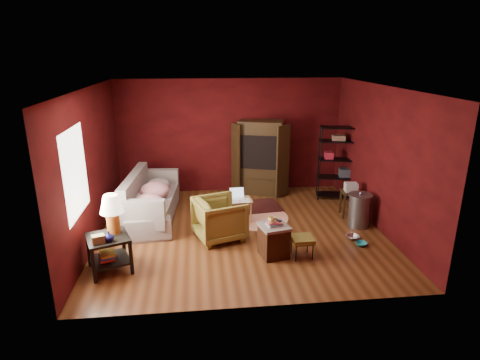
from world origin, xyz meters
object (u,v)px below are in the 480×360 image
object	(u,v)px
sofa	(149,201)
tv_armoire	(260,156)
wire_shelving	(337,160)
armchair	(220,217)
hamper	(274,240)
laptop_desk	(238,202)
side_table	(110,226)

from	to	relation	value
sofa	tv_armoire	xyz separation A→B (m)	(2.58, 1.45, 0.52)
sofa	wire_shelving	world-z (taller)	wire_shelving
sofa	tv_armoire	world-z (taller)	tv_armoire
sofa	armchair	xyz separation A→B (m)	(1.42, -1.01, 0.01)
hamper	wire_shelving	size ratio (longest dim) A/B	0.38
tv_armoire	laptop_desk	bearing A→B (deg)	-96.04
side_table	hamper	xyz separation A→B (m)	(2.70, 0.12, -0.45)
side_table	laptop_desk	bearing A→B (deg)	37.19
sofa	laptop_desk	world-z (taller)	sofa
sofa	laptop_desk	bearing A→B (deg)	-101.50
armchair	sofa	bearing A→B (deg)	36.71
sofa	side_table	bearing A→B (deg)	164.01
hamper	laptop_desk	distance (m)	1.65
sofa	side_table	size ratio (longest dim) A/B	1.77
side_table	tv_armoire	xyz separation A→B (m)	(2.96, 3.37, 0.20)
tv_armoire	sofa	bearing A→B (deg)	-133.19
armchair	laptop_desk	bearing A→B (deg)	-46.62
tv_armoire	wire_shelving	distance (m)	1.85
armchair	hamper	xyz separation A→B (m)	(0.89, -0.79, -0.14)
armchair	laptop_desk	world-z (taller)	armchair
hamper	armchair	bearing A→B (deg)	138.30
side_table	hamper	bearing A→B (deg)	2.45
armchair	side_table	distance (m)	2.05
side_table	wire_shelving	distance (m)	5.49
side_table	armchair	bearing A→B (deg)	26.72
side_table	tv_armoire	size ratio (longest dim) A/B	0.68
side_table	laptop_desk	xyz separation A→B (m)	(2.24, 1.70, -0.33)
sofa	wire_shelving	xyz separation A→B (m)	(4.34, 0.87, 0.53)
hamper	side_table	bearing A→B (deg)	-177.55
sofa	armchair	size ratio (longest dim) A/B	2.52
sofa	hamper	bearing A→B (deg)	-132.64
side_table	laptop_desk	world-z (taller)	side_table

